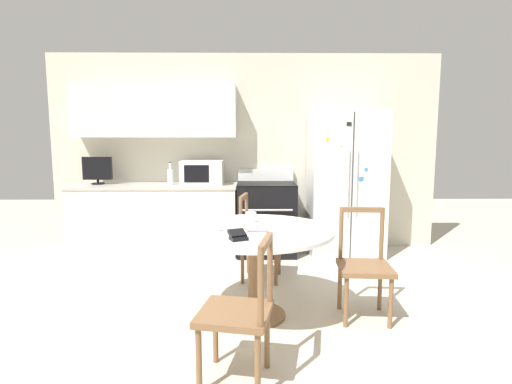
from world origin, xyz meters
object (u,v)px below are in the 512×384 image
oven_range (266,218)px  countertop_tv (97,170)px  wallet (238,236)px  dining_chair_near (239,313)px  refrigerator (345,183)px  counter_bottle (170,176)px  dining_chair_far (259,239)px  microwave (202,173)px  candle_glass (251,218)px  dining_chair_right (364,266)px

oven_range → countertop_tv: 2.26m
wallet → dining_chair_near: bearing=-87.4°
refrigerator → countertop_tv: bearing=178.4°
dining_chair_near → wallet: bearing=13.7°
counter_bottle → dining_chair_far: 1.60m
dining_chair_far → dining_chair_near: (-0.15, -1.81, 0.00)m
microwave → refrigerator: bearing=-1.8°
dining_chair_near → wallet: (-0.03, 0.55, 0.34)m
counter_bottle → countertop_tv: bearing=176.6°
countertop_tv → candle_glass: (1.98, -1.71, -0.30)m
refrigerator → candle_glass: size_ratio=19.38×
oven_range → dining_chair_near: bearing=-95.5°
wallet → counter_bottle: bearing=112.5°
oven_range → dining_chair_right: bearing=-68.9°
microwave → dining_chair_far: microwave is taller
dining_chair_right → dining_chair_near: (-1.00, -0.89, 0.00)m
oven_range → microwave: bearing=177.6°
dining_chair_right → countertop_tv: bearing=-29.7°
countertop_tv → dining_chair_right: 3.58m
wallet → refrigerator: bearing=59.6°
wallet → dining_chair_right: bearing=18.1°
microwave → candle_glass: (0.63, -1.67, -0.26)m
microwave → candle_glass: 1.81m
microwave → wallet: microwave is taller
counter_bottle → dining_chair_right: size_ratio=0.32×
countertop_tv → candle_glass: 2.63m
dining_chair_right → wallet: dining_chair_right is taller
dining_chair_right → counter_bottle: bearing=-39.9°
counter_bottle → dining_chair_near: 3.02m
candle_glass → microwave: bearing=110.5°
refrigerator → oven_range: refrigerator is taller
dining_chair_near → oven_range: bearing=5.6°
oven_range → wallet: bearing=-97.4°
oven_range → countertop_tv: (-2.17, 0.07, 0.62)m
counter_bottle → dining_chair_near: (0.96, -2.80, -0.58)m
refrigerator → dining_chair_near: size_ratio=2.03×
oven_range → microwave: microwave is taller
oven_range → dining_chair_near: (-0.27, -2.79, -0.03)m
counter_bottle → dining_chair_far: counter_bottle is taller
dining_chair_near → candle_glass: 1.21m
microwave → dining_chair_far: bearing=-55.3°
countertop_tv → candle_glass: size_ratio=3.91×
oven_range → refrigerator: bearing=-1.4°
microwave → dining_chair_far: (0.71, -1.02, -0.62)m
oven_range → dining_chair_far: 0.99m
countertop_tv → dining_chair_far: (2.06, -1.05, -0.65)m
counter_bottle → candle_glass: size_ratio=3.08×
candle_glass → wallet: candle_glass is taller
dining_chair_near → wallet: dining_chair_near is taller
counter_bottle → wallet: 2.45m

